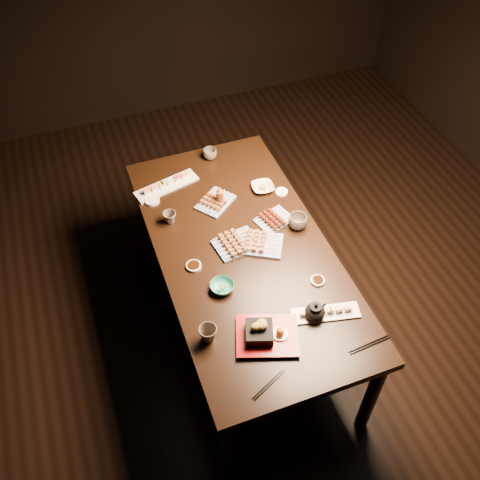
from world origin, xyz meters
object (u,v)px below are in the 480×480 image
Objects in this scene: yakitori_plate_right at (260,241)px; teacup_far_left at (170,218)px; edamame_bowl_cream at (263,187)px; sushi_platter_near at (326,312)px; teacup_mid_right at (298,222)px; tempura_tray at (268,331)px; sushi_platter_far at (166,184)px; edamame_bowl_green at (222,287)px; dining_table at (243,290)px; teapot at (315,311)px; teacup_near_left at (208,334)px; condiment_bottle at (220,196)px; yakitori_plate_center at (236,242)px; teacup_far_right at (210,154)px; yakitori_plate_left at (215,200)px.

teacup_far_left reaches higher than yakitori_plate_right.
sushi_platter_near is at bearing -92.84° from edamame_bowl_cream.
teacup_far_left is at bearing 156.57° from teacup_mid_right.
edamame_bowl_cream is 0.45× the size of tempura_tray.
sushi_platter_far is 3.22× the size of edamame_bowl_green.
teapot is (0.17, -0.53, 0.42)m from dining_table.
teacup_near_left is 0.64× the size of condiment_bottle.
teapot is at bearing -60.46° from teacup_far_left.
tempura_tray is at bearing -125.33° from teacup_mid_right.
yakitori_plate_center is 0.60m from tempura_tray.
dining_table is at bearing -124.34° from edamame_bowl_cream.
teacup_far_right is at bearing 110.07° from teacup_mid_right.
edamame_bowl_green is 0.56m from teacup_far_left.
sushi_platter_near is 1.02m from teacup_far_left.
teacup_far_left is at bearing 153.30° from yakitori_plate_left.
teacup_mid_right is at bearing -79.94° from yakitori_plate_left.
teapot is at bearing -6.62° from teacup_near_left.
edamame_bowl_green is (-0.42, 0.32, -0.00)m from sushi_platter_near.
yakitori_plate_right is 0.53m from teacup_far_left.
yakitori_plate_right is 0.53m from teapot.
teacup_far_right is 0.74× the size of teapot.
teacup_near_left reaches higher than edamame_bowl_green.
teacup_mid_right is at bearing -23.43° from teacup_far_left.
yakitori_plate_right is 2.10× the size of teapot.
teacup_mid_right is 1.20× the size of teacup_far_right.
teacup_near_left is at bearing 71.36° from sushi_platter_far.
condiment_bottle is (0.34, 0.83, 0.03)m from teacup_near_left.
yakitori_plate_center is 2.67× the size of teacup_near_left.
edamame_bowl_cream is 1.25× the size of teacup_mid_right.
teacup_mid_right is at bearing 6.29° from dining_table.
sushi_platter_far is at bearing 96.90° from yakitori_plate_left.
sushi_platter_near is at bearing -74.54° from yakitori_plate_center.
teacup_far_right is at bearing 49.66° from teacup_far_left.
teapot reaches higher than dining_table.
teacup_mid_right reaches higher than dining_table.
edamame_bowl_cream is at bearing 88.51° from tempura_tray.
yakitori_plate_center is 1.91× the size of edamame_bowl_green.
yakitori_plate_left is 0.50m from teacup_mid_right.
edamame_bowl_green is 1.05× the size of teapot.
teacup_near_left reaches higher than sushi_platter_far.
teacup_mid_right is (0.11, 0.58, 0.02)m from sushi_platter_near.
yakitori_plate_left is (-0.12, 0.39, -0.00)m from yakitori_plate_right.
yakitori_plate_left reaches higher than sushi_platter_near.
teacup_mid_right reaches higher than sushi_platter_far.
sushi_platter_near is 0.58m from teacup_near_left.
teapot is at bearing -78.81° from condiment_bottle.
teacup_far_left is (-0.29, 0.30, 0.00)m from yakitori_plate_center.
tempura_tray reaches higher than edamame_bowl_green.
teacup_far_right is (0.33, 0.16, 0.01)m from sushi_platter_far.
sushi_platter_far is 1.83× the size of yakitori_plate_left.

